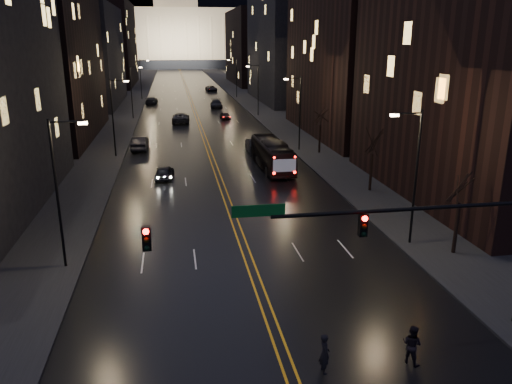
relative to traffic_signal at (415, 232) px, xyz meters
name	(u,v)px	position (x,y,z in m)	size (l,w,h in m)	color
ground	(280,347)	(-5.91, 0.00, -5.10)	(900.00, 900.00, 0.00)	black
road	(186,87)	(-5.91, 130.00, -5.09)	(20.00, 320.00, 0.02)	black
sidewalk_left	(137,88)	(-19.91, 130.00, -5.02)	(8.00, 320.00, 0.16)	black
sidewalk_right	(234,86)	(8.09, 130.00, -5.02)	(8.00, 320.00, 0.16)	black
center_line	(186,87)	(-5.91, 130.00, -5.08)	(0.62, 320.00, 0.01)	orange
building_left_mid	(40,33)	(-26.91, 54.00, 8.90)	(12.00, 30.00, 28.00)	black
building_left_far	(87,56)	(-26.91, 92.00, 4.90)	(12.00, 34.00, 20.00)	black
building_left_dist	(112,44)	(-26.91, 140.00, 6.90)	(12.00, 40.00, 24.00)	black
building_right_near	(481,54)	(15.09, 20.00, 6.90)	(12.00, 26.00, 24.00)	black
building_right_mid	(286,41)	(15.09, 92.00, 7.90)	(12.00, 34.00, 26.00)	black
building_right_dist	(252,47)	(15.09, 140.00, 5.90)	(12.00, 40.00, 22.00)	black
capitol	(177,32)	(-5.91, 250.00, 12.05)	(90.00, 50.00, 58.50)	black
traffic_signal	(415,232)	(0.00, 0.00, 0.00)	(17.29, 0.45, 7.00)	black
streetlamp_right_near	(414,171)	(4.91, 10.00, -0.02)	(2.13, 0.25, 9.00)	black
streetlamp_left_near	(60,187)	(-16.72, 10.00, -0.02)	(2.13, 0.25, 9.00)	black
streetlamp_right_mid	(299,110)	(4.91, 40.00, -0.02)	(2.13, 0.25, 9.00)	black
streetlamp_left_mid	(114,114)	(-16.72, 40.00, -0.02)	(2.13, 0.25, 9.00)	black
streetlamp_right_far	(257,87)	(4.91, 70.00, -0.02)	(2.13, 0.25, 9.00)	black
streetlamp_left_far	(132,89)	(-16.72, 70.00, -0.02)	(2.13, 0.25, 9.00)	black
streetlamp_right_dist	(236,76)	(4.91, 100.00, -0.02)	(2.13, 0.25, 9.00)	black
streetlamp_left_dist	(141,77)	(-16.72, 100.00, -0.02)	(2.13, 0.25, 9.00)	black
tree_right_near	(461,187)	(7.09, 8.00, -0.58)	(2.40, 2.40, 6.65)	black
tree_right_mid	(373,142)	(7.09, 22.00, -0.58)	(2.40, 2.40, 6.65)	black
tree_right_far	(321,116)	(7.09, 38.00, -0.58)	(2.40, 2.40, 6.65)	black
bus	(272,155)	(0.04, 31.78, -3.57)	(2.57, 10.98, 3.06)	black
oncoming_car_a	(164,172)	(-11.21, 29.50, -4.41)	(1.63, 4.06, 1.38)	black
oncoming_car_b	(140,143)	(-14.32, 43.77, -4.25)	(1.80, 5.17, 1.70)	black
oncoming_car_c	(181,118)	(-8.81, 64.55, -4.29)	(2.70, 5.85, 1.63)	black
oncoming_car_d	(152,100)	(-14.41, 90.96, -4.32)	(2.19, 5.38, 1.56)	black
receding_car_a	(256,147)	(-0.44, 39.32, -4.24)	(1.82, 5.22, 1.72)	black
receding_car_b	(225,116)	(-1.17, 66.71, -4.46)	(1.51, 3.76, 1.28)	black
receding_car_c	(216,104)	(-1.33, 82.21, -4.29)	(2.27, 5.58, 1.62)	black
receding_car_d	(211,89)	(0.42, 116.68, -4.36)	(2.48, 5.38, 1.49)	black
pedestrian_a	(325,353)	(-4.51, -2.00, -4.22)	(0.65, 0.43, 1.78)	black
pedestrian_b	(412,344)	(-0.71, -2.00, -4.21)	(0.87, 0.48, 1.78)	black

